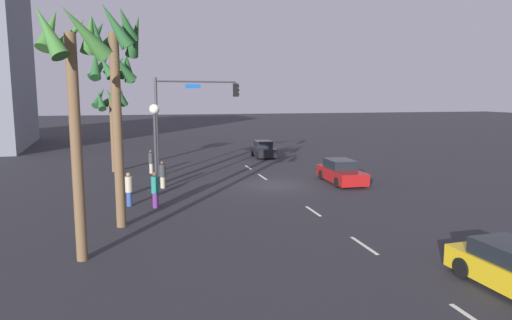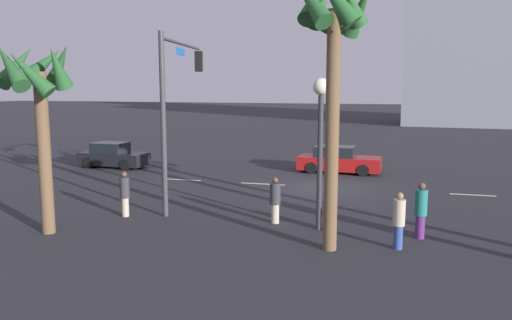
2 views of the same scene
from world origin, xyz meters
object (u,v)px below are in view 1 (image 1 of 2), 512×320
(pedestrian_0, at_px, (151,161))
(car_1, at_px, (263,150))
(palm_tree_2, at_px, (115,62))
(palm_tree_0, at_px, (111,107))
(palm_tree_1, at_px, (113,84))
(car_2, at_px, (341,172))
(pedestrian_2, at_px, (129,188))
(traffic_signal, at_px, (185,109))
(pedestrian_3, at_px, (163,174))
(pedestrian_1, at_px, (155,189))
(palm_tree_3, at_px, (71,68))
(streetlamp, at_px, (155,130))

(pedestrian_0, bearing_deg, car_1, -57.19)
(pedestrian_0, bearing_deg, palm_tree_2, 173.71)
(palm_tree_0, height_order, palm_tree_1, palm_tree_1)
(car_1, height_order, palm_tree_2, palm_tree_2)
(car_2, xyz_separation_m, pedestrian_2, (-3.20, 13.10, 0.23))
(car_1, xyz_separation_m, traffic_signal, (-7.68, 7.73, 3.97))
(pedestrian_3, bearing_deg, pedestrian_1, 173.39)
(car_1, height_order, palm_tree_3, palm_tree_3)
(palm_tree_3, bearing_deg, car_2, -53.26)
(car_2, bearing_deg, palm_tree_0, 60.85)
(palm_tree_2, distance_m, palm_tree_3, 4.13)
(palm_tree_1, xyz_separation_m, palm_tree_3, (-9.64, 0.76, 0.27))
(pedestrian_2, relative_size, palm_tree_3, 0.20)
(palm_tree_1, bearing_deg, palm_tree_2, -175.69)
(streetlamp, relative_size, pedestrian_3, 3.09)
(palm_tree_0, bearing_deg, streetlamp, -161.90)
(streetlamp, relative_size, pedestrian_2, 2.94)
(pedestrian_0, height_order, palm_tree_3, palm_tree_3)
(palm_tree_1, relative_size, palm_tree_3, 0.96)
(palm_tree_0, bearing_deg, palm_tree_2, -175.49)
(pedestrian_3, relative_size, palm_tree_2, 0.18)
(palm_tree_1, bearing_deg, palm_tree_3, 175.52)
(palm_tree_2, bearing_deg, pedestrian_2, -3.21)
(car_2, height_order, palm_tree_1, palm_tree_1)
(pedestrian_0, bearing_deg, palm_tree_3, 171.27)
(palm_tree_1, bearing_deg, traffic_signal, -33.05)
(pedestrian_0, relative_size, palm_tree_2, 0.18)
(palm_tree_3, bearing_deg, palm_tree_0, -0.02)
(pedestrian_0, xyz_separation_m, pedestrian_2, (-9.83, 1.28, 0.02))
(car_2, distance_m, streetlamp, 12.04)
(car_2, xyz_separation_m, traffic_signal, (5.49, 9.40, 3.96))
(car_1, height_order, car_2, car_2)
(pedestrian_0, bearing_deg, pedestrian_3, -174.22)
(car_1, xyz_separation_m, palm_tree_1, (-14.35, 12.07, 5.50))
(car_1, distance_m, palm_tree_0, 14.39)
(car_2, bearing_deg, palm_tree_1, 94.88)
(streetlamp, xyz_separation_m, palm_tree_2, (-6.29, 1.66, 3.28))
(palm_tree_3, bearing_deg, palm_tree_1, -4.48)
(pedestrian_0, xyz_separation_m, palm_tree_1, (-7.81, 1.92, 5.28))
(car_1, relative_size, traffic_signal, 0.60)
(pedestrian_2, height_order, palm_tree_3, palm_tree_3)
(palm_tree_1, bearing_deg, car_1, -40.06)
(pedestrian_0, distance_m, palm_tree_3, 18.51)
(streetlamp, bearing_deg, car_2, -87.04)
(streetlamp, bearing_deg, pedestrian_2, 150.81)
(palm_tree_0, relative_size, palm_tree_3, 0.75)
(traffic_signal, height_order, palm_tree_1, palm_tree_1)
(car_2, relative_size, traffic_signal, 0.68)
(palm_tree_0, xyz_separation_m, palm_tree_3, (-18.90, 0.01, 1.67))
(car_1, xyz_separation_m, pedestrian_2, (-16.37, 11.43, 0.24))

